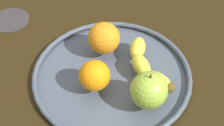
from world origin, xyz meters
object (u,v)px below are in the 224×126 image
(banana, at_px, (146,65))
(ambient_coaster, at_px, (10,20))
(fruit_bowl, at_px, (112,75))
(orange_center, at_px, (102,38))
(orange_back_right, at_px, (95,76))
(apple, at_px, (149,90))

(banana, distance_m, ambient_coaster, 0.41)
(fruit_bowl, bearing_deg, orange_center, -177.08)
(orange_back_right, relative_size, ambient_coaster, 0.64)
(banana, bearing_deg, fruit_bowl, -107.65)
(orange_back_right, height_order, ambient_coaster, orange_back_right)
(fruit_bowl, relative_size, orange_center, 4.79)
(fruit_bowl, distance_m, banana, 0.08)
(fruit_bowl, relative_size, orange_back_right, 5.42)
(ambient_coaster, bearing_deg, fruit_bowl, 38.98)
(ambient_coaster, bearing_deg, orange_back_right, 29.84)
(fruit_bowl, distance_m, orange_center, 0.09)
(banana, height_order, apple, apple)
(orange_back_right, relative_size, orange_center, 0.89)
(orange_center, bearing_deg, fruit_bowl, 2.92)
(orange_back_right, bearing_deg, banana, 96.62)
(fruit_bowl, height_order, orange_center, orange_center)
(apple, xyz_separation_m, orange_center, (-0.18, -0.06, -0.00))
(apple, height_order, ambient_coaster, apple)
(banana, bearing_deg, orange_back_right, -89.25)
(fruit_bowl, xyz_separation_m, orange_back_right, (0.03, -0.05, 0.04))
(apple, bearing_deg, orange_center, -162.79)
(apple, height_order, orange_back_right, apple)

